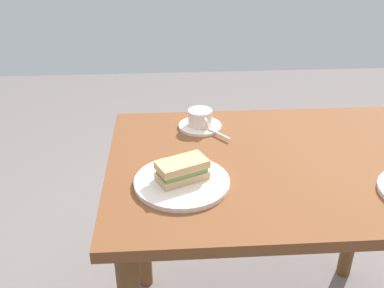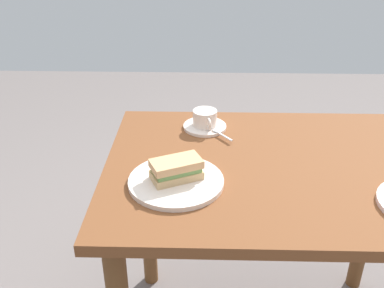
% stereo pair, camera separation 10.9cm
% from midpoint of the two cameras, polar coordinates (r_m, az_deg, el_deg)
% --- Properties ---
extents(dining_table, '(1.01, 0.73, 0.77)m').
position_cam_midpoint_polar(dining_table, '(1.39, 8.37, -6.74)').
color(dining_table, brown).
rests_on(dining_table, ground_plane).
extents(sandwich_plate, '(0.26, 0.26, 0.01)m').
position_cam_midpoint_polar(sandwich_plate, '(1.20, -3.93, -4.99)').
color(sandwich_plate, silver).
rests_on(sandwich_plate, dining_table).
extents(sandwich_front, '(0.15, 0.12, 0.06)m').
position_cam_midpoint_polar(sandwich_front, '(1.18, -3.93, -3.43)').
color(sandwich_front, tan).
rests_on(sandwich_front, sandwich_plate).
extents(coffee_saucer, '(0.15, 0.15, 0.01)m').
position_cam_midpoint_polar(coffee_saucer, '(1.50, -1.04, 2.28)').
color(coffee_saucer, silver).
rests_on(coffee_saucer, dining_table).
extents(coffee_cup, '(0.08, 0.10, 0.05)m').
position_cam_midpoint_polar(coffee_cup, '(1.48, -1.03, 3.43)').
color(coffee_cup, silver).
rests_on(coffee_cup, coffee_saucer).
extents(spoon, '(0.07, 0.09, 0.01)m').
position_cam_midpoint_polar(spoon, '(1.44, 0.91, 1.55)').
color(spoon, silver).
rests_on(spoon, coffee_saucer).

